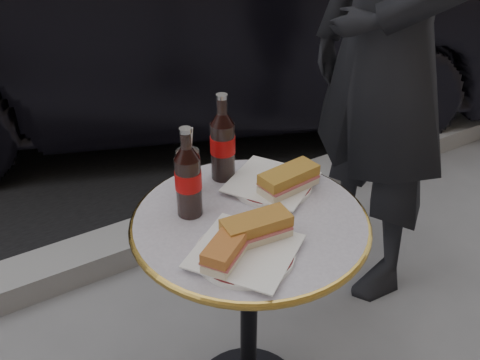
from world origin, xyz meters
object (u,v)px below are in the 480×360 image
bistro_table (249,318)px  cola_bottle_right (223,137)px  cola_bottle_left (188,172)px  plate_left (245,253)px  pedestrian (389,48)px  cola_glass (189,172)px  plate_right (271,184)px  parked_car (186,15)px

bistro_table → cola_bottle_right: cola_bottle_right is taller
bistro_table → cola_bottle_left: size_ratio=2.96×
cola_bottle_left → bistro_table: bearing=-38.9°
plate_left → pedestrian: bearing=27.2°
cola_bottle_left → cola_bottle_right: cola_bottle_right is taller
cola_bottle_right → pedestrian: size_ratio=0.13×
cola_bottle_left → cola_glass: (0.04, 0.09, -0.06)m
cola_bottle_left → cola_bottle_right: (0.16, 0.11, 0.01)m
plate_right → cola_bottle_right: 0.19m
cola_bottle_right → pedestrian: (0.72, 0.11, 0.10)m
plate_right → cola_bottle_left: 0.28m
cola_glass → parked_car: size_ratio=0.03×
cola_bottle_right → pedestrian: 0.74m
cola_bottle_left → pedestrian: size_ratio=0.13×
bistro_table → plate_right: (0.13, 0.10, 0.37)m
cola_glass → pedestrian: pedestrian is taller
plate_left → cola_bottle_right: (0.13, 0.33, 0.12)m
parked_car → plate_right: bearing=-179.0°
plate_right → cola_glass: size_ratio=1.76×
plate_right → parked_car: parked_car is taller
plate_left → cola_glass: size_ratio=1.81×
bistro_table → cola_bottle_right: bearing=79.0°
bistro_table → cola_bottle_right: (0.04, 0.21, 0.49)m
cola_bottle_right → cola_glass: 0.14m
bistro_table → pedestrian: size_ratio=0.38×
bistro_table → plate_left: bearing=-127.0°
cola_bottle_left → parked_car: bearing=63.9°
cola_bottle_right → parked_car: 1.97m
bistro_table → pedestrian: (0.76, 0.32, 0.60)m
plate_left → parked_car: parked_car is taller
bistro_table → cola_bottle_right: size_ratio=2.84×
bistro_table → plate_left: size_ratio=3.10×
plate_left → cola_bottle_left: bearing=98.0°
cola_bottle_left → cola_glass: 0.11m
parked_car → bistro_table: bearing=178.5°
cola_glass → plate_right: bearing=-23.5°
plate_left → pedestrian: pedestrian is taller
cola_bottle_left → cola_bottle_right: size_ratio=0.96×
cola_bottle_right → pedestrian: pedestrian is taller
cola_glass → pedestrian: (0.84, 0.13, 0.16)m
bistro_table → parked_car: 2.19m
parked_car → cola_glass: bearing=174.5°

